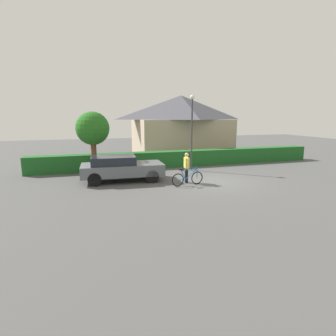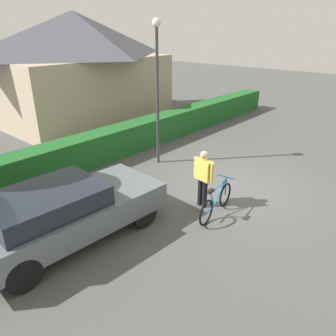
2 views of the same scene
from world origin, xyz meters
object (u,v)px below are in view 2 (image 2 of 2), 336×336
Objects in this scene: bicycle at (216,202)px; street_lamp at (157,76)px; person_rider at (203,175)px; parked_car_near at (65,211)px.

bicycle is 4.67m from street_lamp.
person_rider is (0.14, 0.53, 0.54)m from bicycle.
person_rider is (3.23, -1.39, 0.17)m from parked_car_near.
person_rider is 0.33× the size of street_lamp.
parked_car_near is 2.50× the size of bicycle.
parked_car_near is 5.45m from street_lamp.
street_lamp is at bearing 18.68° from parked_car_near.
person_rider is 3.92m from street_lamp.
parked_car_near is 3.66m from bicycle.
parked_car_near reaches higher than bicycle.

